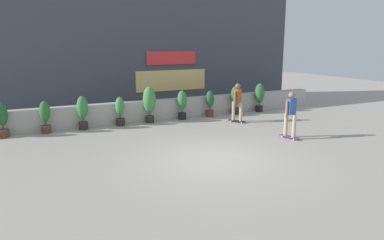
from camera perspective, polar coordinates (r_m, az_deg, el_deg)
The scene contains 14 objects.
ground_plane at distance 10.81m, azimuth 3.51°, elevation -6.19°, with size 48.00×48.00×0.00m, color #A8A093.
planter_wall at distance 16.02m, azimuth -7.08°, elevation 1.50°, with size 18.00×0.40×0.90m, color #B2ADA3.
building_backdrop at distance 19.58m, azimuth -11.20°, elevation 11.54°, with size 20.00×2.08×6.50m.
potted_plant_0 at distance 14.72m, azimuth -27.93°, elevation 0.24°, with size 0.41×0.41×1.29m.
potted_plant_1 at distance 14.74m, azimuth -22.28°, elevation 0.63°, with size 0.39×0.39×1.25m.
potted_plant_2 at distance 14.87m, azimuth -16.98°, elevation 1.41°, with size 0.44×0.44×1.34m.
potted_plant_3 at distance 15.18m, azimuth -11.36°, elevation 1.50°, with size 0.37×0.37×1.21m.
potted_plant_4 at distance 15.51m, azimuth -6.78°, elevation 2.92°, with size 0.55×0.55×1.58m.
potted_plant_5 at distance 16.10m, azimuth -1.59°, elevation 2.65°, with size 0.42×0.42×1.31m.
potted_plant_6 at distance 16.74m, azimuth 2.85°, elevation 2.74°, with size 0.37×0.37×1.22m.
potted_plant_7 at distance 17.43m, azimuth 6.87°, elevation 3.42°, with size 0.44×0.44×1.35m.
potted_plant_8 at distance 18.24m, azimuth 10.68°, elevation 3.84°, with size 0.47×0.47×1.42m.
skater_mid_plaza at distance 13.30m, azimuth 15.39°, elevation 1.09°, with size 0.55×0.82×1.70m.
skater_by_wall_left at distance 15.59m, azimuth 7.22°, elevation 3.03°, with size 0.58×0.79×1.70m.
Camera 1 is at (-5.08, -8.91, 3.42)m, focal length 33.59 mm.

